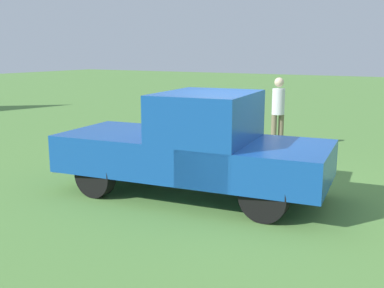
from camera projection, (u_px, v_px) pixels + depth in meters
ground_plane at (236, 194)px, 8.01m from camera, size 80.00×80.00×0.00m
pickup_truck at (198, 144)px, 7.77m from camera, size 4.79×2.36×1.79m
person_bystander at (278, 108)px, 11.60m from camera, size 0.45×0.45×1.81m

